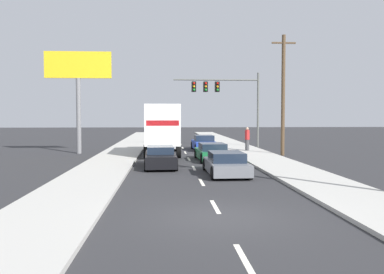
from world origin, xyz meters
TOP-DOWN VIEW (x-y plane):
  - ground_plane at (0.00, 25.00)m, footprint 140.00×140.00m
  - sidewalk_right at (5.10, 20.00)m, footprint 3.09×80.00m
  - sidewalk_left at (-5.10, 20.00)m, footprint 3.09×80.00m
  - lane_markings at (0.00, 18.88)m, footprint 0.14×57.00m
  - box_truck at (-1.87, 19.26)m, footprint 2.73×8.50m
  - car_black at (-1.92, 11.96)m, footprint 1.96×4.64m
  - car_blue at (1.71, 23.56)m, footprint 2.00×4.44m
  - car_green at (1.49, 15.33)m, footprint 2.09×4.65m
  - car_gray at (1.45, 8.72)m, footprint 2.02×4.61m
  - traffic_signal_mast at (3.51, 26.51)m, footprint 8.08×0.69m
  - utility_pole_mid at (7.21, 18.50)m, footprint 1.80×0.28m
  - roadside_billboard at (-8.44, 21.11)m, footprint 5.19×0.36m
  - pedestrian_near_corner at (5.15, 21.66)m, footprint 0.38×0.38m

SIDE VIEW (x-z plane):
  - ground_plane at x=0.00m, z-range 0.00..0.00m
  - lane_markings at x=0.00m, z-range 0.00..0.01m
  - sidewalk_right at x=5.10m, z-range 0.00..0.14m
  - sidewalk_left at x=-5.10m, z-range 0.00..0.14m
  - car_gray at x=1.45m, z-range -0.04..1.13m
  - car_green at x=1.49m, z-range -0.04..1.13m
  - car_black at x=-1.92m, z-range -0.04..1.18m
  - car_blue at x=1.71m, z-range -0.07..1.25m
  - pedestrian_near_corner at x=5.15m, z-range 0.15..2.05m
  - box_truck at x=-1.87m, z-range 0.24..4.02m
  - utility_pole_mid at x=7.21m, z-range 0.14..9.15m
  - traffic_signal_mast at x=3.51m, z-range 1.73..8.77m
  - roadside_billboard at x=-8.44m, z-range 1.92..9.94m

